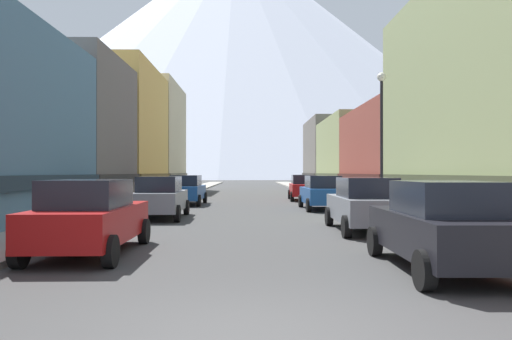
# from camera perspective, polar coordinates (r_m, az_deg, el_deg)

# --- Properties ---
(ground_plane) EXTENTS (400.00, 400.00, 0.00)m
(ground_plane) POSITION_cam_1_polar(r_m,az_deg,el_deg) (5.86, -0.53, -19.74)
(ground_plane) COLOR #3B3B3B
(sidewalk_left) EXTENTS (2.50, 100.00, 0.15)m
(sidewalk_left) POSITION_cam_1_polar(r_m,az_deg,el_deg) (41.04, -9.55, -2.90)
(sidewalk_left) COLOR gray
(sidewalk_left) RESTS_ON ground
(sidewalk_right) EXTENTS (2.50, 100.00, 0.15)m
(sidewalk_right) POSITION_cam_1_polar(r_m,az_deg,el_deg) (41.05, 7.99, -2.90)
(sidewalk_right) COLOR gray
(sidewalk_right) RESTS_ON ground
(storefront_left_2) EXTENTS (6.33, 8.40, 8.60)m
(storefront_left_2) POSITION_cam_1_polar(r_m,az_deg,el_deg) (29.62, -21.61, 3.99)
(storefront_left_2) COLOR #66605B
(storefront_left_2) RESTS_ON ground
(storefront_left_3) EXTENTS (7.70, 11.63, 10.31)m
(storefront_left_3) POSITION_cam_1_polar(r_m,az_deg,el_deg) (39.88, -17.14, 4.09)
(storefront_left_3) COLOR #D8B259
(storefront_left_3) RESTS_ON ground
(storefront_left_4) EXTENTS (7.06, 12.00, 11.21)m
(storefront_left_4) POSITION_cam_1_polar(r_m,az_deg,el_deg) (51.67, -12.97, 3.58)
(storefront_left_4) COLOR beige
(storefront_left_4) RESTS_ON ground
(storefront_right_2) EXTENTS (8.11, 12.79, 6.49)m
(storefront_right_2) POSITION_cam_1_polar(r_m,az_deg,el_deg) (35.16, 18.17, 1.64)
(storefront_right_2) COLOR brown
(storefront_right_2) RESTS_ON ground
(storefront_right_3) EXTENTS (7.40, 13.70, 7.25)m
(storefront_right_3) POSITION_cam_1_polar(r_m,az_deg,el_deg) (47.84, 12.57, 1.57)
(storefront_right_3) COLOR #8C9966
(storefront_right_3) RESTS_ON ground
(storefront_right_4) EXTENTS (9.66, 12.59, 8.60)m
(storefront_right_4) POSITION_cam_1_polar(r_m,az_deg,el_deg) (61.33, 10.67, 1.77)
(storefront_right_4) COLOR #66605B
(storefront_right_4) RESTS_ON ground
(car_left_0) EXTENTS (2.11, 4.42, 1.78)m
(car_left_0) POSITION_cam_1_polar(r_m,az_deg,el_deg) (11.98, -19.25, -5.31)
(car_left_0) COLOR #9E1111
(car_left_0) RESTS_ON ground
(car_left_1) EXTENTS (2.15, 4.44, 1.78)m
(car_left_1) POSITION_cam_1_polar(r_m,az_deg,el_deg) (20.57, -11.40, -3.21)
(car_left_1) COLOR slate
(car_left_1) RESTS_ON ground
(car_left_2) EXTENTS (2.13, 4.43, 1.78)m
(car_left_2) POSITION_cam_1_polar(r_m,az_deg,el_deg) (28.97, -8.31, -2.36)
(car_left_2) COLOR #19478C
(car_left_2) RESTS_ON ground
(car_right_0) EXTENTS (2.13, 4.43, 1.78)m
(car_right_0) POSITION_cam_1_polar(r_m,az_deg,el_deg) (10.16, 21.44, -6.21)
(car_right_0) COLOR black
(car_right_0) RESTS_ON ground
(car_right_1) EXTENTS (2.10, 4.42, 1.78)m
(car_right_1) POSITION_cam_1_polar(r_m,az_deg,el_deg) (16.16, 12.92, -4.01)
(car_right_1) COLOR slate
(car_right_1) RESTS_ON ground
(car_right_2) EXTENTS (2.10, 4.42, 1.78)m
(car_right_2) POSITION_cam_1_polar(r_m,az_deg,el_deg) (25.21, 7.92, -2.67)
(car_right_2) COLOR #19478C
(car_right_2) RESTS_ON ground
(car_right_3) EXTENTS (2.20, 4.46, 1.78)m
(car_right_3) POSITION_cam_1_polar(r_m,az_deg,el_deg) (33.47, 5.75, -2.08)
(car_right_3) COLOR #9E1111
(car_right_3) RESTS_ON ground
(potted_plant_0) EXTENTS (0.67, 0.67, 1.01)m
(potted_plant_0) POSITION_cam_1_polar(r_m,az_deg,el_deg) (22.68, 17.26, -3.34)
(potted_plant_0) COLOR #4C4C51
(potted_plant_0) RESTS_ON sidewalk_right
(streetlamp_right) EXTENTS (0.36, 0.36, 5.86)m
(streetlamp_right) POSITION_cam_1_polar(r_m,az_deg,el_deg) (20.05, 14.81, 5.55)
(streetlamp_right) COLOR black
(streetlamp_right) RESTS_ON sidewalk_right
(mountain_backdrop) EXTENTS (294.43, 294.43, 132.15)m
(mountain_backdrop) POSITION_cam_1_polar(r_m,az_deg,el_deg) (273.27, -2.48, 13.29)
(mountain_backdrop) COLOR silver
(mountain_backdrop) RESTS_ON ground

